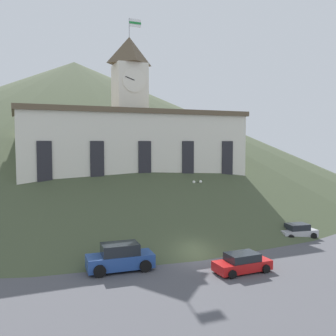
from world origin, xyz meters
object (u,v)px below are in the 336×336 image
car_red_sedan (242,263)px  pedestrian (163,225)px  car_yellow_coupe (200,234)px  street_lamp_left (114,203)px  car_gray_pickup (137,238)px  street_lamp_far_left (197,193)px  car_blue_van (120,258)px  car_silver_hatch (297,231)px

car_red_sedan → pedestrian: 13.36m
car_yellow_coupe → street_lamp_left: bearing=-38.0°
street_lamp_left → car_gray_pickup: (0.72, -6.01, -2.46)m
car_gray_pickup → pedestrian: car_gray_pickup is taller
pedestrian → car_yellow_coupe: bearing=-158.6°
street_lamp_far_left → car_yellow_coupe: 7.60m
street_lamp_far_left → car_blue_van: street_lamp_far_left is taller
car_gray_pickup → pedestrian: size_ratio=3.20×
car_gray_pickup → pedestrian: (4.06, 3.52, 0.10)m
car_red_sedan → car_silver_hatch: (10.90, 6.37, 0.02)m
street_lamp_far_left → car_blue_van: bearing=-136.7°
car_gray_pickup → car_silver_hatch: size_ratio=1.32×
car_gray_pickup → car_blue_van: size_ratio=1.03×
car_red_sedan → pedestrian: (-1.22, 13.30, 0.24)m
street_lamp_left → car_gray_pickup: bearing=-83.1°
pedestrian → car_silver_hatch: bearing=-132.0°
pedestrian → car_red_sedan: bearing=173.0°
pedestrian → street_lamp_left: bearing=50.3°
street_lamp_left → car_red_sedan: street_lamp_left is taller
car_blue_van → pedestrian: 11.93m
car_red_sedan → car_silver_hatch: car_silver_hatch is taller
street_lamp_far_left → car_blue_van: (-12.66, -11.93, -2.89)m
street_lamp_left → car_silver_hatch: 19.52m
car_red_sedan → pedestrian: bearing=-85.9°
street_lamp_left → car_red_sedan: (6.00, -15.80, -2.60)m
car_yellow_coupe → car_blue_van: bearing=32.7°
street_lamp_far_left → car_red_sedan: (-4.14, -15.80, -3.18)m
car_gray_pickup → car_yellow_coupe: 6.58m
street_lamp_far_left → car_silver_hatch: (6.75, -9.42, -3.16)m
street_lamp_far_left → pedestrian: size_ratio=3.19×
car_red_sedan → car_yellow_coupe: (1.29, 9.53, -0.05)m
street_lamp_left → car_yellow_coupe: size_ratio=1.03×
car_silver_hatch → pedestrian: pedestrian is taller
car_blue_van → car_silver_hatch: bearing=-169.5°
street_lamp_left → car_silver_hatch: size_ratio=1.09×
car_red_sedan → car_yellow_coupe: size_ratio=1.04×
car_silver_hatch → pedestrian: 13.96m
car_gray_pickup → car_silver_hatch: bearing=170.2°
car_red_sedan → car_gray_pickup: car_gray_pickup is taller
street_lamp_far_left → pedestrian: 6.60m
street_lamp_far_left → car_red_sedan: size_ratio=1.21×
street_lamp_left → car_yellow_coupe: 9.97m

